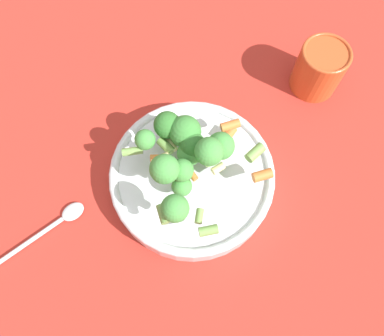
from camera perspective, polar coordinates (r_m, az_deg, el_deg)
name	(u,v)px	position (r m, az deg, el deg)	size (l,w,h in m)	color
ground_plane	(192,182)	(0.60, 0.00, -2.15)	(3.00, 3.00, 0.00)	#B72D23
bowl	(192,177)	(0.58, 0.00, -1.34)	(0.25, 0.25, 0.04)	silver
pasta_salad	(186,153)	(0.52, -0.89, 2.29)	(0.20, 0.19, 0.09)	#8CB766
cup	(319,68)	(0.69, 18.85, 14.18)	(0.08, 0.08, 0.09)	#CC4C23
spoon	(55,224)	(0.61, -20.11, -7.98)	(0.15, 0.08, 0.01)	silver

